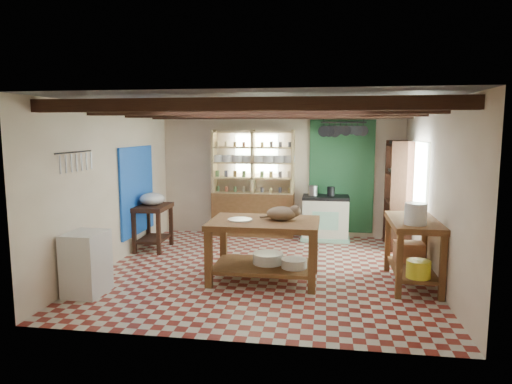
# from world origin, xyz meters

# --- Properties ---
(floor) EXTENTS (5.00, 5.00, 0.02)m
(floor) POSITION_xyz_m (0.00, 0.00, -0.01)
(floor) COLOR maroon
(floor) RESTS_ON ground
(ceiling) EXTENTS (5.00, 5.00, 0.02)m
(ceiling) POSITION_xyz_m (0.00, 0.00, 2.60)
(ceiling) COLOR #4D4D52
(ceiling) RESTS_ON wall_back
(wall_back) EXTENTS (5.00, 0.04, 2.60)m
(wall_back) POSITION_xyz_m (0.00, 2.50, 1.30)
(wall_back) COLOR beige
(wall_back) RESTS_ON floor
(wall_front) EXTENTS (5.00, 0.04, 2.60)m
(wall_front) POSITION_xyz_m (0.00, -2.50, 1.30)
(wall_front) COLOR beige
(wall_front) RESTS_ON floor
(wall_left) EXTENTS (0.04, 5.00, 2.60)m
(wall_left) POSITION_xyz_m (-2.50, 0.00, 1.30)
(wall_left) COLOR beige
(wall_left) RESTS_ON floor
(wall_right) EXTENTS (0.04, 5.00, 2.60)m
(wall_right) POSITION_xyz_m (2.50, 0.00, 1.30)
(wall_right) COLOR beige
(wall_right) RESTS_ON floor
(ceiling_beams) EXTENTS (5.00, 3.80, 0.15)m
(ceiling_beams) POSITION_xyz_m (0.00, 0.00, 2.48)
(ceiling_beams) COLOR #381E13
(ceiling_beams) RESTS_ON ceiling
(blue_wall_patch) EXTENTS (0.04, 1.40, 1.60)m
(blue_wall_patch) POSITION_xyz_m (-2.47, 0.90, 1.10)
(blue_wall_patch) COLOR blue
(blue_wall_patch) RESTS_ON wall_left
(green_wall_patch) EXTENTS (1.30, 0.04, 2.30)m
(green_wall_patch) POSITION_xyz_m (1.25, 2.47, 1.25)
(green_wall_patch) COLOR #20522E
(green_wall_patch) RESTS_ON wall_back
(window_back) EXTENTS (0.90, 0.02, 0.80)m
(window_back) POSITION_xyz_m (-0.50, 2.48, 1.70)
(window_back) COLOR silver
(window_back) RESTS_ON wall_back
(window_right) EXTENTS (0.02, 1.30, 1.20)m
(window_right) POSITION_xyz_m (2.48, 1.00, 1.40)
(window_right) COLOR silver
(window_right) RESTS_ON wall_right
(utensil_rail) EXTENTS (0.06, 0.90, 0.28)m
(utensil_rail) POSITION_xyz_m (-2.44, -1.20, 1.78)
(utensil_rail) COLOR black
(utensil_rail) RESTS_ON wall_left
(pot_rack) EXTENTS (0.86, 0.12, 0.36)m
(pot_rack) POSITION_xyz_m (1.25, 2.05, 2.18)
(pot_rack) COLOR black
(pot_rack) RESTS_ON ceiling
(shelving_unit) EXTENTS (1.70, 0.34, 2.20)m
(shelving_unit) POSITION_xyz_m (-0.55, 2.31, 1.10)
(shelving_unit) COLOR tan
(shelving_unit) RESTS_ON floor
(tall_rack) EXTENTS (0.40, 0.86, 2.00)m
(tall_rack) POSITION_xyz_m (2.28, 1.80, 1.00)
(tall_rack) COLOR #381E13
(tall_rack) RESTS_ON floor
(work_table) EXTENTS (1.59, 1.07, 0.89)m
(work_table) POSITION_xyz_m (0.06, -0.48, 0.45)
(work_table) COLOR brown
(work_table) RESTS_ON floor
(stove) EXTENTS (0.91, 0.62, 0.89)m
(stove) POSITION_xyz_m (0.94, 2.15, 0.45)
(stove) COLOR beige
(stove) RESTS_ON floor
(prep_table) EXTENTS (0.58, 0.83, 0.83)m
(prep_table) POSITION_xyz_m (-2.20, 0.94, 0.41)
(prep_table) COLOR #381E13
(prep_table) RESTS_ON floor
(white_cabinet) EXTENTS (0.49, 0.58, 0.85)m
(white_cabinet) POSITION_xyz_m (-2.22, -1.42, 0.42)
(white_cabinet) COLOR silver
(white_cabinet) RESTS_ON floor
(right_counter) EXTENTS (0.67, 1.33, 0.95)m
(right_counter) POSITION_xyz_m (2.18, -0.36, 0.47)
(right_counter) COLOR brown
(right_counter) RESTS_ON floor
(cat) EXTENTS (0.49, 0.41, 0.20)m
(cat) POSITION_xyz_m (0.31, -0.43, 0.99)
(cat) COLOR #876B4F
(cat) RESTS_ON work_table
(steel_tray) EXTENTS (0.36, 0.36, 0.02)m
(steel_tray) POSITION_xyz_m (-0.29, -0.53, 0.90)
(steel_tray) COLOR #B8B9C1
(steel_tray) RESTS_ON work_table
(basin_large) EXTENTS (0.46, 0.46, 0.16)m
(basin_large) POSITION_xyz_m (0.11, -0.43, 0.32)
(basin_large) COLOR silver
(basin_large) RESTS_ON work_table
(basin_small) EXTENTS (0.37, 0.37, 0.13)m
(basin_small) POSITION_xyz_m (0.51, -0.59, 0.30)
(basin_small) COLOR silver
(basin_small) RESTS_ON work_table
(kettle_left) EXTENTS (0.18, 0.18, 0.20)m
(kettle_left) POSITION_xyz_m (0.69, 2.15, 1.00)
(kettle_left) COLOR #B8B9C1
(kettle_left) RESTS_ON stove
(kettle_right) EXTENTS (0.15, 0.15, 0.18)m
(kettle_right) POSITION_xyz_m (1.04, 2.15, 0.99)
(kettle_right) COLOR black
(kettle_right) RESTS_ON stove
(enamel_bowl) EXTENTS (0.47, 0.47, 0.23)m
(enamel_bowl) POSITION_xyz_m (-2.20, 0.94, 0.94)
(enamel_bowl) COLOR silver
(enamel_bowl) RESTS_ON prep_table
(white_bucket) EXTENTS (0.29, 0.29, 0.29)m
(white_bucket) POSITION_xyz_m (2.13, -0.71, 1.09)
(white_bucket) COLOR silver
(white_bucket) RESTS_ON right_counter
(wicker_basket) EXTENTS (0.42, 0.33, 0.29)m
(wicker_basket) POSITION_xyz_m (2.18, -0.06, 0.40)
(wicker_basket) COLOR #9B603E
(wicker_basket) RESTS_ON right_counter
(yellow_tub) EXTENTS (0.32, 0.32, 0.23)m
(yellow_tub) POSITION_xyz_m (2.18, -0.81, 0.37)
(yellow_tub) COLOR yellow
(yellow_tub) RESTS_ON right_counter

